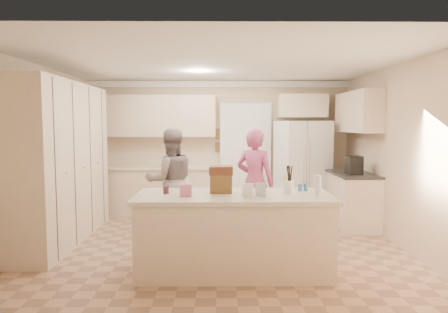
{
  "coord_description": "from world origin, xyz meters",
  "views": [
    {
      "loc": [
        0.04,
        -5.71,
        1.74
      ],
      "look_at": [
        0.1,
        0.35,
        1.25
      ],
      "focal_mm": 32.0,
      "sensor_mm": 36.0,
      "label": 1
    }
  ],
  "objects_px": {
    "coffee_maker": "(354,165)",
    "teen_girl": "(255,182)",
    "island_base": "(234,235)",
    "teen_boy": "(171,181)",
    "dollhouse_body": "(221,184)",
    "refrigerator": "(302,169)",
    "utensil_crock": "(289,187)",
    "tissue_box": "(186,190)"
  },
  "relations": [
    {
      "from": "coffee_maker",
      "to": "teen_girl",
      "type": "xyz_separation_m",
      "value": [
        -1.67,
        -0.35,
        -0.23
      ]
    },
    {
      "from": "island_base",
      "to": "teen_boy",
      "type": "height_order",
      "value": "teen_boy"
    },
    {
      "from": "island_base",
      "to": "dollhouse_body",
      "type": "distance_m",
      "value": 0.62
    },
    {
      "from": "refrigerator",
      "to": "teen_girl",
      "type": "height_order",
      "value": "refrigerator"
    },
    {
      "from": "coffee_maker",
      "to": "island_base",
      "type": "distance_m",
      "value": 2.87
    },
    {
      "from": "utensil_crock",
      "to": "teen_girl",
      "type": "distance_m",
      "value": 1.53
    },
    {
      "from": "coffee_maker",
      "to": "dollhouse_body",
      "type": "height_order",
      "value": "coffee_maker"
    },
    {
      "from": "refrigerator",
      "to": "dollhouse_body",
      "type": "distance_m",
      "value": 3.21
    },
    {
      "from": "coffee_maker",
      "to": "tissue_box",
      "type": "xyz_separation_m",
      "value": [
        -2.6,
        -2.0,
        -0.07
      ]
    },
    {
      "from": "teen_boy",
      "to": "refrigerator",
      "type": "bearing_deg",
      "value": -171.35
    },
    {
      "from": "island_base",
      "to": "dollhouse_body",
      "type": "relative_size",
      "value": 8.46
    },
    {
      "from": "refrigerator",
      "to": "island_base",
      "type": "distance_m",
      "value": 3.26
    },
    {
      "from": "utensil_crock",
      "to": "dollhouse_body",
      "type": "distance_m",
      "value": 0.8
    },
    {
      "from": "dollhouse_body",
      "to": "teen_girl",
      "type": "relative_size",
      "value": 0.15
    },
    {
      "from": "tissue_box",
      "to": "teen_girl",
      "type": "bearing_deg",
      "value": 60.49
    },
    {
      "from": "utensil_crock",
      "to": "teen_girl",
      "type": "bearing_deg",
      "value": 100.1
    },
    {
      "from": "island_base",
      "to": "tissue_box",
      "type": "xyz_separation_m",
      "value": [
        -0.55,
        -0.1,
        0.56
      ]
    },
    {
      "from": "coffee_maker",
      "to": "dollhouse_body",
      "type": "distance_m",
      "value": 2.84
    },
    {
      "from": "teen_girl",
      "to": "coffee_maker",
      "type": "bearing_deg",
      "value": -140.52
    },
    {
      "from": "utensil_crock",
      "to": "tissue_box",
      "type": "relative_size",
      "value": 1.07
    },
    {
      "from": "coffee_maker",
      "to": "teen_boy",
      "type": "height_order",
      "value": "teen_boy"
    },
    {
      "from": "coffee_maker",
      "to": "dollhouse_body",
      "type": "xyz_separation_m",
      "value": [
        -2.2,
        -1.8,
        -0.03
      ]
    },
    {
      "from": "refrigerator",
      "to": "dollhouse_body",
      "type": "bearing_deg",
      "value": -133.94
    },
    {
      "from": "refrigerator",
      "to": "teen_boy",
      "type": "height_order",
      "value": "refrigerator"
    },
    {
      "from": "island_base",
      "to": "coffee_maker",
      "type": "bearing_deg",
      "value": 42.83
    },
    {
      "from": "utensil_crock",
      "to": "tissue_box",
      "type": "height_order",
      "value": "utensil_crock"
    },
    {
      "from": "tissue_box",
      "to": "dollhouse_body",
      "type": "distance_m",
      "value": 0.45
    },
    {
      "from": "tissue_box",
      "to": "teen_boy",
      "type": "distance_m",
      "value": 1.9
    },
    {
      "from": "utensil_crock",
      "to": "refrigerator",
      "type": "bearing_deg",
      "value": 75.16
    },
    {
      "from": "refrigerator",
      "to": "teen_girl",
      "type": "xyz_separation_m",
      "value": [
        -1.02,
        -1.36,
        -0.06
      ]
    },
    {
      "from": "refrigerator",
      "to": "coffee_maker",
      "type": "distance_m",
      "value": 1.21
    },
    {
      "from": "tissue_box",
      "to": "refrigerator",
      "type": "bearing_deg",
      "value": 56.94
    },
    {
      "from": "island_base",
      "to": "utensil_crock",
      "type": "distance_m",
      "value": 0.86
    },
    {
      "from": "teen_girl",
      "to": "tissue_box",
      "type": "bearing_deg",
      "value": 88.07
    },
    {
      "from": "utensil_crock",
      "to": "teen_girl",
      "type": "xyz_separation_m",
      "value": [
        -0.27,
        1.5,
        -0.16
      ]
    },
    {
      "from": "teen_boy",
      "to": "tissue_box",
      "type": "bearing_deg",
      "value": 84.92
    },
    {
      "from": "coffee_maker",
      "to": "tissue_box",
      "type": "distance_m",
      "value": 3.28
    },
    {
      "from": "dollhouse_body",
      "to": "teen_girl",
      "type": "xyz_separation_m",
      "value": [
        0.53,
        1.45,
        -0.2
      ]
    },
    {
      "from": "refrigerator",
      "to": "teen_boy",
      "type": "distance_m",
      "value": 2.63
    },
    {
      "from": "utensil_crock",
      "to": "teen_girl",
      "type": "relative_size",
      "value": 0.09
    },
    {
      "from": "refrigerator",
      "to": "coffee_maker",
      "type": "relative_size",
      "value": 6.0
    },
    {
      "from": "refrigerator",
      "to": "utensil_crock",
      "type": "distance_m",
      "value": 2.96
    }
  ]
}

